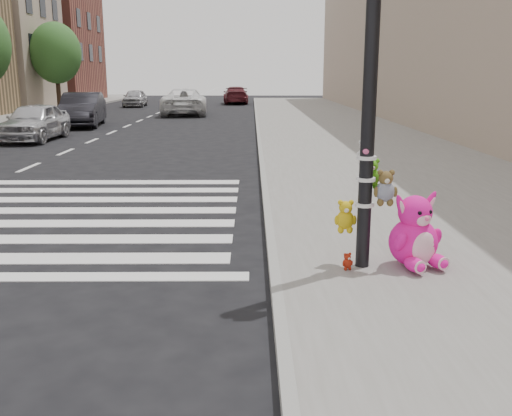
{
  "coord_description": "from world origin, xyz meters",
  "views": [
    {
      "loc": [
        1.28,
        -4.66,
        2.38
      ],
      "look_at": [
        1.34,
        2.23,
        0.75
      ],
      "focal_mm": 40.0,
      "sensor_mm": 36.0,
      "label": 1
    }
  ],
  "objects_px": {
    "car_dark_far": "(82,110)",
    "car_white_near": "(185,102)",
    "signal_pole": "(369,127)",
    "pink_bunny": "(415,236)",
    "red_teddy": "(347,261)",
    "car_silver_far": "(35,122)"
  },
  "relations": [
    {
      "from": "car_silver_far",
      "to": "car_dark_far",
      "type": "relative_size",
      "value": 0.86
    },
    {
      "from": "car_dark_far",
      "to": "car_white_near",
      "type": "height_order",
      "value": "car_dark_far"
    },
    {
      "from": "red_teddy",
      "to": "car_white_near",
      "type": "xyz_separation_m",
      "value": [
        -5.06,
        27.72,
        0.52
      ]
    },
    {
      "from": "red_teddy",
      "to": "car_silver_far",
      "type": "relative_size",
      "value": 0.05
    },
    {
      "from": "red_teddy",
      "to": "pink_bunny",
      "type": "bearing_deg",
      "value": -11.45
    },
    {
      "from": "pink_bunny",
      "to": "red_teddy",
      "type": "distance_m",
      "value": 0.86
    },
    {
      "from": "signal_pole",
      "to": "car_white_near",
      "type": "xyz_separation_m",
      "value": [
        -5.27,
        27.57,
        -1.02
      ]
    },
    {
      "from": "signal_pole",
      "to": "car_white_near",
      "type": "distance_m",
      "value": 28.09
    },
    {
      "from": "signal_pole",
      "to": "pink_bunny",
      "type": "height_order",
      "value": "signal_pole"
    },
    {
      "from": "red_teddy",
      "to": "car_dark_far",
      "type": "relative_size",
      "value": 0.04
    },
    {
      "from": "pink_bunny",
      "to": "car_white_near",
      "type": "relative_size",
      "value": 0.17
    },
    {
      "from": "car_white_near",
      "to": "signal_pole",
      "type": "bearing_deg",
      "value": 96.49
    },
    {
      "from": "pink_bunny",
      "to": "red_teddy",
      "type": "height_order",
      "value": "pink_bunny"
    },
    {
      "from": "signal_pole",
      "to": "pink_bunny",
      "type": "distance_m",
      "value": 1.41
    },
    {
      "from": "car_silver_far",
      "to": "pink_bunny",
      "type": "bearing_deg",
      "value": -55.12
    },
    {
      "from": "pink_bunny",
      "to": "car_dark_far",
      "type": "xyz_separation_m",
      "value": [
        -9.71,
        20.11,
        0.26
      ]
    },
    {
      "from": "red_teddy",
      "to": "car_white_near",
      "type": "relative_size",
      "value": 0.04
    },
    {
      "from": "signal_pole",
      "to": "car_silver_far",
      "type": "relative_size",
      "value": 1.0
    },
    {
      "from": "car_white_near",
      "to": "car_silver_far",
      "type": "bearing_deg",
      "value": 69.09
    },
    {
      "from": "pink_bunny",
      "to": "car_white_near",
      "type": "height_order",
      "value": "car_white_near"
    },
    {
      "from": "pink_bunny",
      "to": "car_white_near",
      "type": "bearing_deg",
      "value": 79.82
    },
    {
      "from": "signal_pole",
      "to": "pink_bunny",
      "type": "relative_size",
      "value": 4.41
    }
  ]
}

